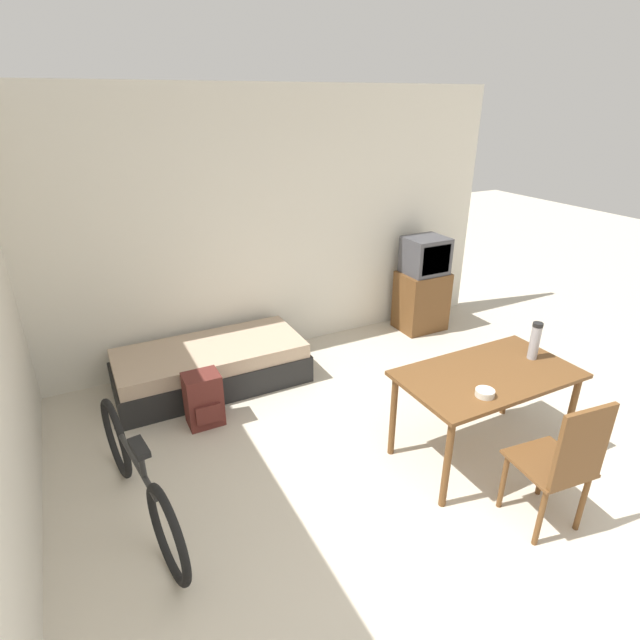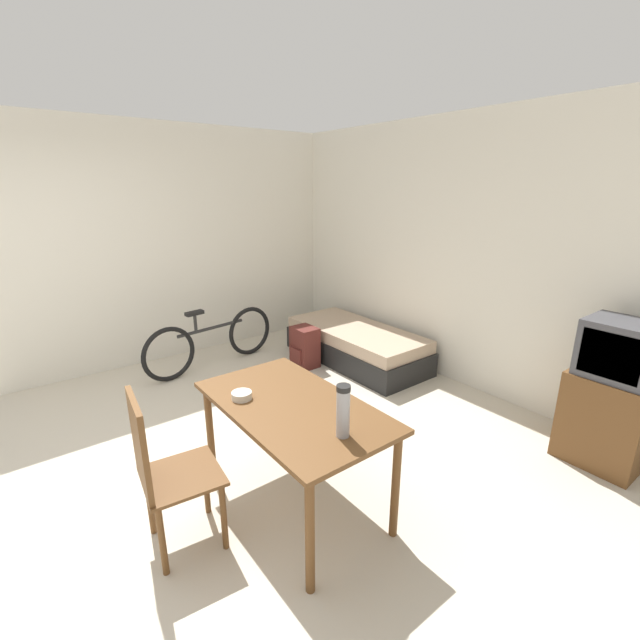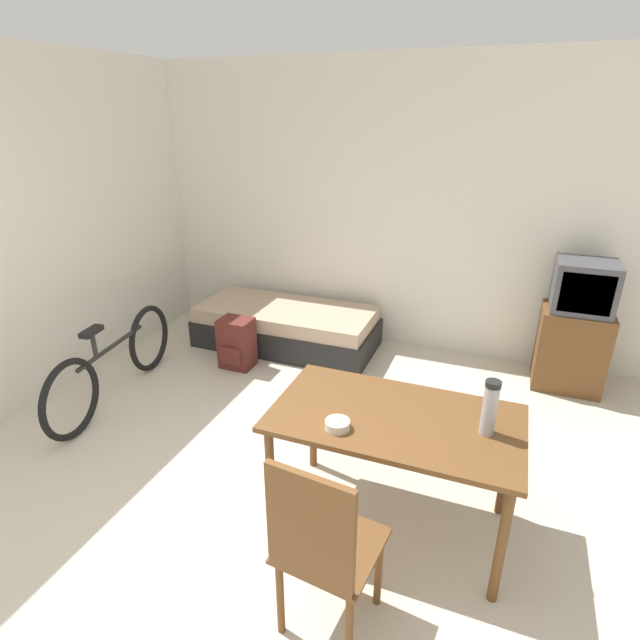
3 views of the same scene
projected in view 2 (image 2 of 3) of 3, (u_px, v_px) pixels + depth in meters
name	position (u px, v px, depth m)	size (l,w,h in m)	color
ground_plane	(105.00, 499.00, 2.89)	(20.00, 20.00, 0.00)	beige
wall_back	(443.00, 252.00, 4.50)	(5.51, 0.06, 2.70)	silver
wall_left	(198.00, 243.00, 5.21)	(0.06, 4.44, 2.70)	silver
daybed	(356.00, 344.00, 5.12)	(1.79, 0.80, 0.41)	black
tv	(610.00, 398.00, 3.14)	(0.54, 0.43, 1.12)	brown
dining_table	(293.00, 416.00, 2.67)	(1.32, 0.74, 0.73)	brown
wooden_chair	(162.00, 467.00, 2.34)	(0.46, 0.46, 0.98)	brown
bicycle	(212.00, 341.00, 4.92)	(0.29, 1.66, 0.71)	black
thermos_flask	(343.00, 409.00, 2.26)	(0.08, 0.08, 0.30)	#99999E
mate_bowl	(242.00, 395.00, 2.70)	(0.13, 0.13, 0.05)	beige
backpack	(305.00, 347.00, 4.95)	(0.30, 0.27, 0.47)	#56231E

